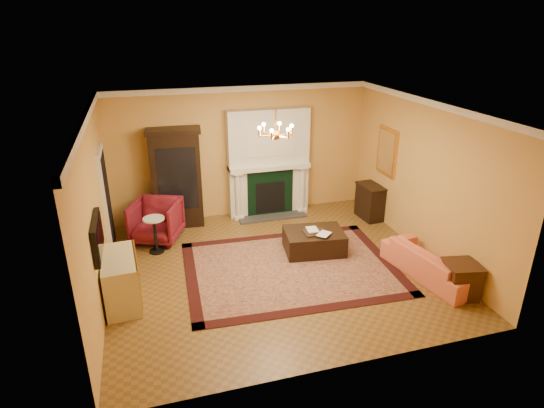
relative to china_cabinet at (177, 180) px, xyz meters
name	(u,v)px	position (x,y,z in m)	size (l,w,h in m)	color
floor	(275,268)	(1.52, -2.49, -1.07)	(6.00, 5.50, 0.02)	brown
ceiling	(276,108)	(1.52, -2.49, 1.95)	(6.00, 5.50, 0.02)	white
wall_back	(241,152)	(1.52, 0.27, 0.44)	(6.00, 0.02, 3.00)	gold
wall_front	(340,272)	(1.52, -5.25, 0.44)	(6.00, 0.02, 3.00)	gold
wall_left	(94,213)	(-1.49, -2.49, 0.44)	(0.02, 5.50, 3.00)	gold
wall_right	(425,178)	(4.53, -2.49, 0.44)	(0.02, 5.50, 3.00)	gold
fireplace	(269,165)	(2.12, 0.08, 0.13)	(1.90, 0.70, 2.50)	silver
crown_molding	(261,102)	(1.52, -1.53, 1.88)	(6.00, 5.50, 0.12)	silver
doorway	(107,201)	(-1.44, -0.79, -0.01)	(0.08, 1.05, 2.10)	silver
tv_panel	(97,237)	(-1.43, -3.09, 0.29)	(0.09, 0.95, 0.58)	black
gilt_mirror	(387,152)	(4.48, -1.09, 0.59)	(0.06, 0.76, 1.05)	gold
chandelier	(276,132)	(1.52, -2.49, 1.55)	(0.63, 0.55, 0.53)	#C38135
oriental_rug	(291,268)	(1.80, -2.58, -1.05)	(3.90, 2.92, 0.02)	#3F0D17
china_cabinet	(177,180)	(0.00, 0.00, 0.00)	(1.06, 0.48, 2.12)	black
wingback_armchair	(156,219)	(-0.54, -0.67, -0.58)	(0.94, 0.88, 0.96)	maroon
pedestal_table	(155,232)	(-0.59, -1.22, -0.63)	(0.42, 0.42, 0.75)	black
commode	(121,280)	(-1.21, -2.85, -0.64)	(0.53, 1.13, 0.84)	#B8AE87
coral_sofa	(431,258)	(4.14, -3.54, -0.69)	(1.90, 0.56, 0.74)	#D56843
end_table	(461,281)	(4.24, -4.24, -0.77)	(0.51, 0.51, 0.59)	#39200F
console_table	(370,202)	(4.30, -0.88, -0.67)	(0.40, 0.70, 0.78)	black
leather_ottoman	(314,241)	(2.45, -2.08, -0.83)	(1.15, 0.84, 0.43)	black
ottoman_tray	(315,232)	(2.44, -2.15, -0.60)	(0.44, 0.34, 0.03)	black
book_a	(307,224)	(2.30, -2.07, -0.44)	(0.21, 0.03, 0.29)	gray
book_b	(319,227)	(2.48, -2.24, -0.44)	(0.21, 0.02, 0.29)	gray
topiary_left	(243,155)	(1.51, 0.04, 0.43)	(0.18, 0.18, 0.48)	tan
topiary_right	(300,151)	(2.88, 0.04, 0.42)	(0.17, 0.17, 0.46)	tan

